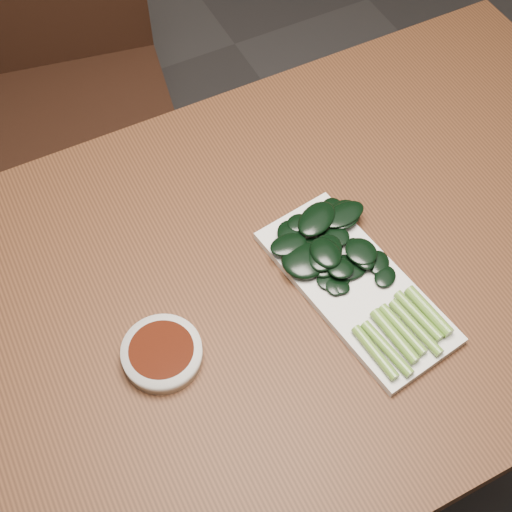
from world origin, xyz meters
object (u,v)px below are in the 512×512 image
at_px(table, 278,299).
at_px(chair_far, 75,76).
at_px(serving_plate, 355,286).
at_px(gai_lan, 343,265).
at_px(sauce_bowl, 162,353).

relative_size(table, chair_far, 1.57).
relative_size(chair_far, serving_plate, 2.56).
height_order(table, serving_plate, serving_plate).
bearing_deg(table, chair_far, 95.82).
relative_size(table, gai_lan, 4.29).
bearing_deg(table, gai_lan, -25.70).
bearing_deg(gai_lan, table, 154.30).
xyz_separation_m(table, serving_plate, (0.09, -0.07, 0.08)).
bearing_deg(serving_plate, chair_far, 100.79).
bearing_deg(sauce_bowl, chair_far, 82.21).
height_order(table, gai_lan, gai_lan).
height_order(chair_far, sauce_bowl, chair_far).
distance_m(chair_far, gai_lan, 0.97).
xyz_separation_m(chair_far, gai_lan, (0.18, -0.91, 0.29)).
bearing_deg(table, serving_plate, -38.73).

